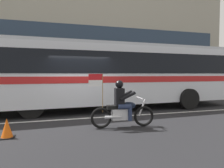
# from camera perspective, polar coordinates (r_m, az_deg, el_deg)

# --- Properties ---
(ground_plane) EXTENTS (60.00, 60.00, 0.00)m
(ground_plane) POSITION_cam_1_polar(r_m,az_deg,el_deg) (8.60, -8.99, -9.00)
(ground_plane) COLOR black
(sidewalk_curb) EXTENTS (28.00, 3.80, 0.15)m
(sidewalk_curb) POSITION_cam_1_polar(r_m,az_deg,el_deg) (13.60, -11.60, -4.31)
(sidewalk_curb) COLOR gray
(sidewalk_curb) RESTS_ON ground_plane
(lane_center_stripe) EXTENTS (26.60, 0.14, 0.01)m
(lane_center_stripe) POSITION_cam_1_polar(r_m,az_deg,el_deg) (8.02, -8.46, -9.84)
(lane_center_stripe) COLOR silver
(lane_center_stripe) RESTS_ON ground_plane
(office_building_facade) EXTENTS (28.00, 0.89, 13.86)m
(office_building_facade) POSITION_cam_1_polar(r_m,az_deg,el_deg) (16.60, -12.50, 20.98)
(office_building_facade) COLOR gray
(office_building_facade) RESTS_ON ground_plane
(transit_bus) EXTENTS (12.70, 3.09, 3.22)m
(transit_bus) POSITION_cam_1_polar(r_m,az_deg,el_deg) (9.99, 1.21, 3.57)
(transit_bus) COLOR silver
(transit_bus) RESTS_ON ground_plane
(motorcycle_with_rider) EXTENTS (2.19, 0.65, 1.78)m
(motorcycle_with_rider) POSITION_cam_1_polar(r_m,az_deg,el_deg) (6.54, 2.96, -6.81)
(motorcycle_with_rider) COLOR black
(motorcycle_with_rider) RESTS_ON ground_plane
(fire_hydrant) EXTENTS (0.22, 0.30, 0.75)m
(fire_hydrant) POSITION_cam_1_polar(r_m,az_deg,el_deg) (13.05, 5.19, -2.60)
(fire_hydrant) COLOR #4C8C3F
(fire_hydrant) RESTS_ON sidewalk_curb
(traffic_cone) EXTENTS (0.36, 0.36, 0.55)m
(traffic_cone) POSITION_cam_1_polar(r_m,az_deg,el_deg) (6.28, -28.20, -11.36)
(traffic_cone) COLOR #EA590F
(traffic_cone) RESTS_ON ground_plane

